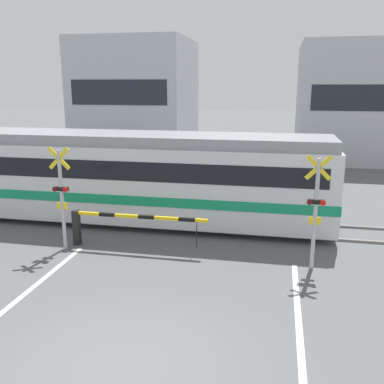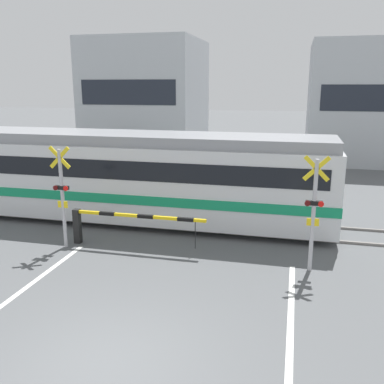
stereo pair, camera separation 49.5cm
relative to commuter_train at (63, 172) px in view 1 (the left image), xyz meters
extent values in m
plane|color=#56595B|center=(5.23, -8.18, -1.73)|extent=(160.00, 160.00, 0.00)
cube|color=gray|center=(5.23, -0.72, -1.69)|extent=(50.00, 0.10, 0.08)
cube|color=gray|center=(5.23, 0.72, -1.69)|extent=(50.00, 0.10, 0.08)
cube|color=white|center=(8.44, -7.57, -1.73)|extent=(0.14, 9.21, 0.01)
cube|color=silver|center=(0.00, 0.00, -0.18)|extent=(19.60, 2.69, 2.64)
cube|color=gray|center=(0.00, 0.00, 1.32)|extent=(19.40, 2.37, 0.36)
cube|color=#148C59|center=(0.00, 0.00, -0.58)|extent=(19.62, 2.74, 0.32)
cube|color=black|center=(0.00, 0.00, 0.41)|extent=(18.81, 2.73, 0.64)
cylinder|color=black|center=(6.08, -0.72, -1.35)|extent=(0.76, 0.12, 0.76)
cylinder|color=black|center=(6.08, 0.72, -1.35)|extent=(0.76, 0.12, 0.76)
cube|color=black|center=(1.77, -2.67, -1.18)|extent=(0.20, 0.20, 1.11)
cube|color=yellow|center=(3.85, -2.67, -0.69)|extent=(4.16, 0.09, 0.09)
cube|color=black|center=(2.81, -2.67, -0.69)|extent=(0.50, 0.10, 0.10)
cube|color=black|center=(4.06, -2.67, -0.69)|extent=(0.50, 0.10, 0.10)
cube|color=black|center=(5.31, -2.67, -0.69)|extent=(0.50, 0.10, 0.10)
cylinder|color=black|center=(5.60, -2.67, -1.16)|extent=(0.02, 0.02, 0.83)
cube|color=black|center=(8.69, 3.30, -1.18)|extent=(0.20, 0.20, 1.11)
cube|color=yellow|center=(6.61, 3.30, -0.69)|extent=(4.16, 0.09, 0.09)
cube|color=black|center=(7.65, 3.30, -0.69)|extent=(0.50, 0.10, 0.10)
cube|color=black|center=(6.40, 3.30, -0.69)|extent=(0.50, 0.10, 0.10)
cube|color=black|center=(5.15, 3.30, -0.69)|extent=(0.50, 0.10, 0.10)
cylinder|color=black|center=(4.86, 3.30, -1.16)|extent=(0.02, 0.02, 0.83)
cylinder|color=#B2B2B7|center=(1.57, -3.08, -0.20)|extent=(0.11, 0.11, 3.05)
cube|color=yellow|center=(1.57, -3.08, 1.08)|extent=(0.68, 0.04, 0.68)
cube|color=yellow|center=(1.57, -3.08, 1.08)|extent=(0.68, 0.04, 0.68)
cube|color=black|center=(1.57, -3.08, 0.16)|extent=(0.44, 0.12, 0.12)
cylinder|color=#4C0C0C|center=(1.40, -3.15, 0.16)|extent=(0.15, 0.03, 0.15)
cylinder|color=red|center=(1.74, -3.15, 0.16)|extent=(0.15, 0.03, 0.15)
cube|color=yellow|center=(1.57, -3.10, -0.36)|extent=(0.32, 0.03, 0.20)
cylinder|color=#B2B2B7|center=(8.89, -3.08, -0.20)|extent=(0.11, 0.11, 3.05)
cube|color=yellow|center=(8.89, -3.08, 1.08)|extent=(0.68, 0.04, 0.68)
cube|color=yellow|center=(8.89, -3.08, 1.08)|extent=(0.68, 0.04, 0.68)
cube|color=black|center=(8.89, -3.08, 0.16)|extent=(0.44, 0.12, 0.12)
cylinder|color=#4C0C0C|center=(8.72, -3.15, 0.16)|extent=(0.15, 0.03, 0.15)
cylinder|color=red|center=(9.06, -3.15, 0.16)|extent=(0.15, 0.03, 0.15)
cube|color=yellow|center=(8.89, -3.10, -0.36)|extent=(0.32, 0.03, 0.20)
cylinder|color=#23232D|center=(5.90, 5.99, -1.34)|extent=(0.13, 0.13, 0.78)
cylinder|color=#23232D|center=(6.04, 5.99, -1.34)|extent=(0.13, 0.13, 0.78)
cube|color=#386647|center=(5.97, 5.99, -0.65)|extent=(0.38, 0.22, 0.61)
sphere|color=#997056|center=(5.97, 5.99, -0.23)|extent=(0.21, 0.21, 0.21)
cube|color=#B2B7BC|center=(-2.46, 16.15, 2.29)|extent=(7.75, 7.46, 8.04)
cube|color=#1E232D|center=(-2.46, 12.40, 2.69)|extent=(6.51, 0.03, 1.61)
cube|color=#B2B7BC|center=(12.62, 16.15, 2.05)|extent=(7.16, 7.46, 7.57)
cube|color=#1E232D|center=(12.62, 12.40, 2.43)|extent=(6.01, 0.03, 1.51)
camera|label=1|loc=(7.83, -14.40, 3.16)|focal=40.00mm
camera|label=2|loc=(8.31, -14.29, 3.16)|focal=40.00mm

